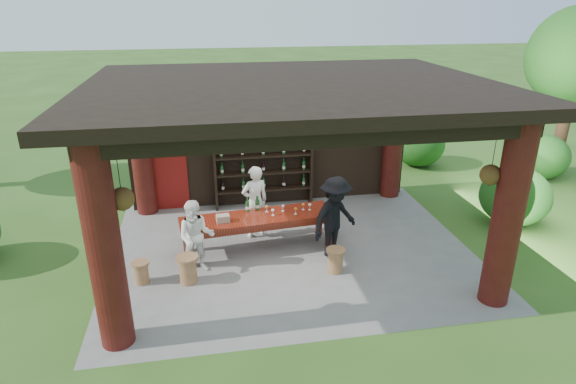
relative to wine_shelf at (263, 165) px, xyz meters
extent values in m
plane|color=#2D5119|center=(0.26, -2.45, -1.08)|extent=(90.00, 90.00, 0.00)
cube|color=slate|center=(0.26, -2.45, -1.13)|extent=(7.40, 5.90, 0.10)
cube|color=black|center=(0.26, 0.30, 0.57)|extent=(7.00, 0.18, 3.30)
cube|color=maroon|center=(-2.34, 0.20, -0.08)|extent=(0.95, 0.06, 2.00)
cylinder|color=#380C0A|center=(-2.89, -4.85, 0.57)|extent=(0.50, 0.50, 3.30)
cylinder|color=#380C0A|center=(3.41, -4.85, 0.57)|extent=(0.50, 0.50, 3.30)
cylinder|color=#380C0A|center=(-2.89, 0.10, 0.57)|extent=(0.50, 0.50, 3.30)
cylinder|color=#380C0A|center=(3.41, 0.10, 0.57)|extent=(0.50, 0.50, 3.30)
cube|color=black|center=(0.26, -4.85, 2.07)|extent=(6.70, 0.35, 0.35)
cube|color=black|center=(-2.89, -2.45, 2.07)|extent=(0.30, 5.20, 0.30)
cube|color=black|center=(3.41, -2.45, 2.07)|extent=(0.30, 5.20, 0.30)
cube|color=black|center=(0.26, -2.45, 2.32)|extent=(7.50, 6.00, 0.20)
cylinder|color=black|center=(-2.59, -4.65, 1.54)|extent=(0.01, 0.01, 0.75)
cone|color=black|center=(-2.59, -4.65, 1.09)|extent=(0.32, 0.32, 0.18)
sphere|color=#1E5919|center=(-2.59, -4.65, 1.20)|extent=(0.34, 0.34, 0.34)
cylinder|color=black|center=(3.11, -4.65, 1.54)|extent=(0.01, 0.01, 0.75)
cone|color=black|center=(3.11, -4.65, 1.09)|extent=(0.32, 0.32, 0.18)
sphere|color=#1E5919|center=(3.11, -4.65, 1.20)|extent=(0.34, 0.34, 0.34)
cube|color=#581B0C|center=(-0.43, -2.27, -0.37)|extent=(3.24, 1.14, 0.08)
cube|color=#581B0C|center=(-0.43, -2.27, -0.47)|extent=(3.02, 0.97, 0.12)
cube|color=#581B0C|center=(-1.85, -2.73, -0.75)|extent=(0.13, 0.13, 0.67)
cube|color=#581B0C|center=(1.06, -2.42, -0.75)|extent=(0.13, 0.13, 0.67)
cube|color=#581B0C|center=(-1.91, -2.12, -0.75)|extent=(0.13, 0.13, 0.67)
cube|color=#581B0C|center=(1.00, -1.81, -0.75)|extent=(0.13, 0.13, 0.67)
cylinder|color=brown|center=(-1.85, -3.34, -0.85)|extent=(0.32, 0.32, 0.47)
cylinder|color=brown|center=(-1.85, -3.34, -0.58)|extent=(0.41, 0.41, 0.06)
cylinder|color=brown|center=(0.93, -3.45, -0.87)|extent=(0.29, 0.29, 0.43)
cylinder|color=brown|center=(0.93, -3.45, -0.63)|extent=(0.37, 0.37, 0.06)
cylinder|color=brown|center=(-2.70, -3.21, -0.89)|extent=(0.26, 0.26, 0.39)
cylinder|color=brown|center=(-2.70, -3.21, -0.67)|extent=(0.33, 0.33, 0.05)
imported|color=white|center=(-0.41, -1.68, -0.27)|extent=(0.68, 0.54, 1.63)
imported|color=white|center=(-1.67, -2.95, -0.36)|extent=(0.74, 0.60, 1.45)
imported|color=black|center=(1.06, -2.86, -0.23)|extent=(1.28, 1.13, 1.72)
cube|color=#BF6672|center=(-1.14, -2.41, -0.26)|extent=(0.28, 0.21, 0.14)
ellipsoid|color=#194C14|center=(5.59, -2.06, -0.51)|extent=(1.59, 1.59, 1.35)
ellipsoid|color=#194C14|center=(5.18, 2.30, -0.51)|extent=(1.60, 1.60, 1.36)
ellipsoid|color=#194C14|center=(8.22, 0.60, -0.53)|extent=(1.53, 1.53, 1.30)
cylinder|color=#3F2819|center=(9.10, 1.07, 0.52)|extent=(0.36, 0.36, 3.20)
camera|label=1|loc=(-1.38, -11.24, 3.83)|focal=30.00mm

